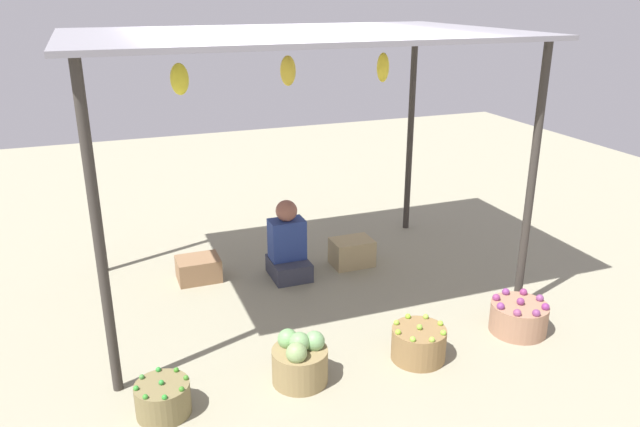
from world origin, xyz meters
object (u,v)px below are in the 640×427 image
Objects in this scene: basket_green_chilies at (163,398)px; basket_cabbages at (300,360)px; vendor_person at (288,248)px; basket_purple_onions at (519,317)px; wooden_crate_near_vendor at (199,269)px; basket_limes at (419,343)px; wooden_crate_stacked_rear at (352,252)px.

basket_cabbages reaches higher than basket_green_chilies.
vendor_person is at bearing 50.23° from basket_green_chilies.
vendor_person is 2.23m from basket_purple_onions.
vendor_person is 1.77m from basket_cabbages.
basket_limes is at bearing -55.88° from wooden_crate_near_vendor.
wooden_crate_near_vendor is at bearing 165.56° from vendor_person.
basket_purple_onions is at bearing 0.70° from basket_green_chilies.
wooden_crate_stacked_rear is (0.21, 1.76, 0.01)m from basket_limes.
vendor_person reaches higher than basket_limes.
basket_limes is at bearing -176.42° from basket_purple_onions.
vendor_person is 1.87× the size of basket_limes.
basket_green_chilies is 2.89m from basket_purple_onions.
vendor_person is at bearing -179.17° from wooden_crate_stacked_rear.
basket_green_chilies is at bearing -140.84° from wooden_crate_stacked_rear.
wooden_crate_near_vendor is at bearing 140.45° from basket_purple_onions.
basket_limes reaches higher than wooden_crate_stacked_rear.
basket_purple_onions is 1.14× the size of wooden_crate_near_vendor.
basket_limes reaches higher than wooden_crate_near_vendor.
basket_purple_onions reaches higher than basket_green_chilies.
basket_purple_onions is at bearing -49.16° from vendor_person.
vendor_person is at bearing 105.47° from basket_limes.
basket_cabbages is (-0.46, -1.70, -0.13)m from vendor_person.
basket_cabbages is at bearing -123.97° from wooden_crate_stacked_rear.
basket_purple_onions is (0.97, 0.06, 0.00)m from basket_limes.
vendor_person is at bearing -14.44° from wooden_crate_near_vendor.
basket_cabbages is at bearing -78.65° from wooden_crate_near_vendor.
wooden_crate_stacked_rear is (2.12, 1.73, 0.02)m from basket_green_chilies.
vendor_person is at bearing 130.84° from basket_purple_onions.
wooden_crate_stacked_rear is at bearing 83.20° from basket_limes.
wooden_crate_stacked_rear reaches higher than basket_green_chilies.
basket_limes is at bearing -2.59° from basket_cabbages.
vendor_person is 2.25m from basket_green_chilies.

